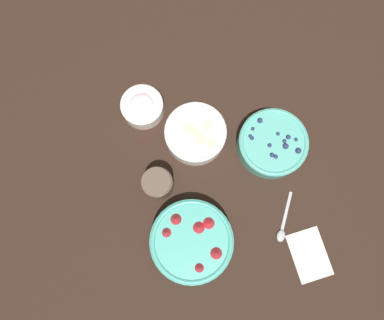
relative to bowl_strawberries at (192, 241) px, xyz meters
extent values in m
plane|color=black|center=(0.07, -0.19, -0.04)|extent=(4.00, 4.00, 0.00)
cylinder|color=#47AD9E|center=(0.00, 0.00, -0.01)|extent=(0.21, 0.21, 0.07)
torus|color=#47AD9E|center=(0.00, 0.00, 0.02)|extent=(0.21, 0.21, 0.01)
cylinder|color=red|center=(0.00, 0.00, 0.01)|extent=(0.17, 0.17, 0.02)
cone|color=red|center=(0.01, -0.04, 0.03)|extent=(0.04, 0.04, 0.03)
cone|color=red|center=(0.07, -0.01, 0.03)|extent=(0.05, 0.05, 0.03)
cone|color=red|center=(-0.06, -0.02, 0.03)|extent=(0.05, 0.05, 0.03)
cone|color=red|center=(0.06, 0.03, 0.03)|extent=(0.04, 0.04, 0.03)
cone|color=red|center=(-0.06, 0.03, 0.03)|extent=(0.04, 0.04, 0.02)
cone|color=red|center=(0.00, -0.06, 0.03)|extent=(0.04, 0.04, 0.02)
cylinder|color=#56B7A8|center=(0.03, -0.34, -0.01)|extent=(0.19, 0.19, 0.05)
torus|color=#56B7A8|center=(0.03, -0.34, 0.01)|extent=(0.19, 0.19, 0.01)
cylinder|color=navy|center=(0.03, -0.34, 0.00)|extent=(0.15, 0.15, 0.02)
sphere|color=navy|center=(0.00, -0.35, 0.01)|extent=(0.02, 0.02, 0.02)
sphere|color=navy|center=(0.00, -0.31, 0.01)|extent=(0.01, 0.01, 0.01)
sphere|color=navy|center=(0.01, -0.31, 0.01)|extent=(0.01, 0.01, 0.01)
sphere|color=navy|center=(0.01, -0.36, 0.01)|extent=(0.01, 0.01, 0.01)
sphere|color=navy|center=(0.09, -0.32, 0.01)|extent=(0.01, 0.01, 0.01)
sphere|color=navy|center=(0.09, -0.35, 0.01)|extent=(0.01, 0.01, 0.01)
sphere|color=navy|center=(0.08, -0.30, 0.01)|extent=(0.01, 0.01, 0.01)
sphere|color=navy|center=(-0.01, -0.38, 0.01)|extent=(0.01, 0.01, 0.01)
sphere|color=navy|center=(0.01, -0.37, 0.01)|extent=(0.01, 0.01, 0.01)
sphere|color=navy|center=(0.08, -0.30, 0.01)|extent=(0.01, 0.01, 0.01)
sphere|color=navy|center=(0.03, -0.36, 0.01)|extent=(0.01, 0.01, 0.01)
sphere|color=navy|center=(0.03, -0.32, 0.01)|extent=(0.01, 0.01, 0.01)
sphere|color=navy|center=(-0.04, -0.36, 0.01)|extent=(0.02, 0.02, 0.02)
cylinder|color=white|center=(0.19, -0.21, -0.01)|extent=(0.17, 0.17, 0.05)
torus|color=white|center=(0.19, -0.21, 0.01)|extent=(0.17, 0.17, 0.01)
cylinder|color=beige|center=(0.19, -0.21, 0.00)|extent=(0.13, 0.13, 0.02)
cylinder|color=beige|center=(0.21, -0.20, 0.01)|extent=(0.03, 0.03, 0.01)
cylinder|color=beige|center=(0.19, -0.21, 0.01)|extent=(0.03, 0.03, 0.01)
cylinder|color=beige|center=(0.17, -0.21, 0.01)|extent=(0.03, 0.03, 0.01)
cylinder|color=beige|center=(0.14, -0.22, 0.01)|extent=(0.02, 0.02, 0.01)
cylinder|color=beige|center=(0.18, -0.24, 0.01)|extent=(0.03, 0.03, 0.01)
cylinder|color=white|center=(0.35, -0.16, -0.02)|extent=(0.12, 0.12, 0.05)
torus|color=white|center=(0.35, -0.16, 0.00)|extent=(0.12, 0.12, 0.01)
cylinder|color=white|center=(0.35, -0.16, 0.00)|extent=(0.09, 0.09, 0.01)
ellipsoid|color=white|center=(0.35, -0.16, 0.00)|extent=(0.07, 0.07, 0.03)
cylinder|color=brown|center=(0.17, -0.04, 0.00)|extent=(0.08, 0.08, 0.08)
cylinder|color=#3D2316|center=(0.17, -0.04, -0.01)|extent=(0.07, 0.07, 0.06)
cylinder|color=brown|center=(0.17, -0.04, 0.05)|extent=(0.07, 0.07, 0.01)
cube|color=silver|center=(-0.25, -0.19, -0.04)|extent=(0.16, 0.14, 0.01)
cube|color=#B2B2B7|center=(-0.13, -0.23, -0.04)|extent=(0.06, 0.10, 0.01)
ellipsoid|color=#B2B2B7|center=(-0.16, -0.17, -0.04)|extent=(0.03, 0.04, 0.01)
camera|label=1|loc=(0.02, -0.02, 0.97)|focal=35.00mm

